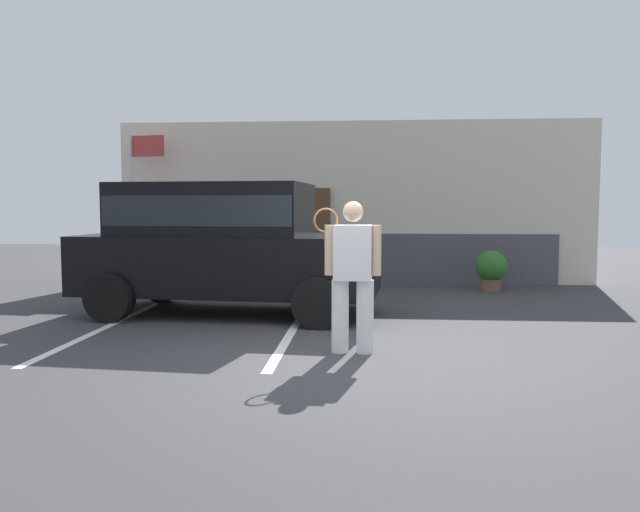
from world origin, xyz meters
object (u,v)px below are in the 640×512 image
at_px(parked_suv, 224,241).
at_px(potted_plant_by_porch, 491,269).
at_px(tennis_player_man, 352,274).
at_px(flag_pole, 139,181).

relative_size(parked_suv, potted_plant_by_porch, 5.80).
bearing_deg(potted_plant_by_porch, parked_suv, -147.84).
height_order(tennis_player_man, potted_plant_by_porch, tennis_player_man).
xyz_separation_m(parked_suv, potted_plant_by_porch, (4.73, 2.97, -0.69)).
relative_size(potted_plant_by_porch, flag_pole, 0.25).
distance_m(parked_suv, potted_plant_by_porch, 5.63).
bearing_deg(tennis_player_man, flag_pole, -49.39).
height_order(parked_suv, flag_pole, flag_pole).
xyz_separation_m(potted_plant_by_porch, flag_pole, (-7.42, 0.57, 1.80)).
xyz_separation_m(parked_suv, flag_pole, (-2.69, 3.55, 1.10)).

